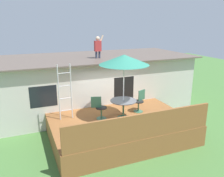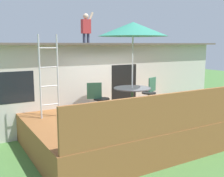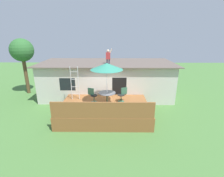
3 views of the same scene
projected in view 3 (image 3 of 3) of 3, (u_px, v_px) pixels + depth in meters
name	position (u px, v px, depth m)	size (l,w,h in m)	color
ground_plane	(105.00, 115.00, 10.52)	(40.00, 40.00, 0.00)	#477538
house	(107.00, 79.00, 13.49)	(10.50, 4.50, 2.79)	beige
deck	(105.00, 109.00, 10.39)	(5.39, 3.86, 0.80)	brown
deck_railing	(103.00, 110.00, 8.34)	(5.29, 0.08, 0.90)	brown
patio_table	(107.00, 95.00, 10.03)	(1.04, 1.04, 0.74)	#33664C
patio_umbrella	(107.00, 66.00, 9.47)	(1.90, 1.90, 2.54)	silver
step_ladder	(75.00, 83.00, 10.64)	(0.52, 0.04, 2.20)	silver
person_figure	(108.00, 56.00, 12.19)	(0.47, 0.20, 1.11)	#33384C
patio_chair_left	(93.00, 95.00, 10.34)	(0.61, 0.44, 0.92)	#33664C
patio_chair_right	(122.00, 95.00, 10.43)	(0.60, 0.44, 0.92)	#33664C
backyard_tree	(22.00, 51.00, 13.34)	(1.84, 1.84, 4.59)	brown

